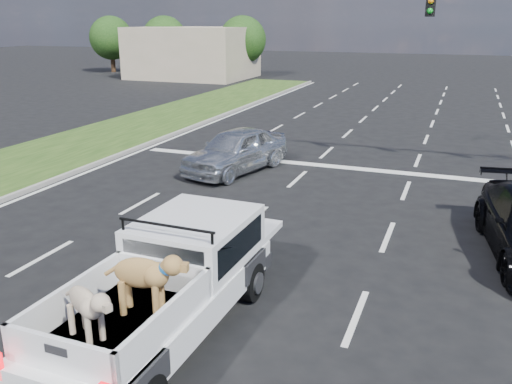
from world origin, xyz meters
TOP-DOWN VIEW (x-y plane):
  - ground at (0.00, 0.00)m, footprint 160.00×160.00m
  - road_markings at (0.00, 6.56)m, footprint 17.75×60.00m
  - grass_median_left at (-11.50, 6.00)m, footprint 5.00×60.00m
  - curb_left at (-9.05, 6.00)m, footprint 0.15×60.00m
  - building_left at (-20.00, 36.00)m, footprint 10.00×8.00m
  - tree_far_a at (-30.00, 38.00)m, footprint 4.20×4.20m
  - tree_far_b at (-24.00, 38.00)m, footprint 4.20×4.20m
  - tree_far_c at (-16.00, 38.00)m, footprint 4.20×4.20m
  - pickup_truck at (-1.10, -1.58)m, footprint 2.02×5.20m
  - silver_sedan at (-4.03, 8.18)m, footprint 2.84×4.72m

SIDE VIEW (x-z plane):
  - ground at x=0.00m, z-range 0.00..0.00m
  - road_markings at x=0.00m, z-range 0.00..0.01m
  - grass_median_left at x=-11.50m, z-range 0.00..0.10m
  - curb_left at x=-9.05m, z-range 0.00..0.14m
  - silver_sedan at x=-4.03m, z-range 0.00..1.50m
  - pickup_truck at x=-1.10m, z-range -0.06..1.88m
  - building_left at x=-20.00m, z-range 0.00..4.40m
  - tree_far_a at x=-30.00m, z-range 0.59..5.99m
  - tree_far_b at x=-24.00m, z-range 0.59..5.99m
  - tree_far_c at x=-16.00m, z-range 0.59..5.99m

